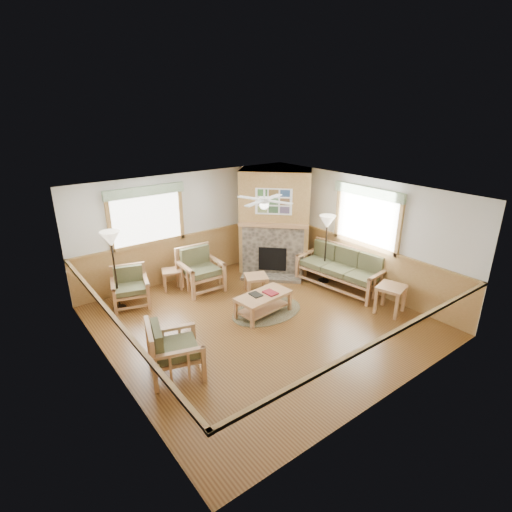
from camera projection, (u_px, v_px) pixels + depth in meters
floor at (261, 321)px, 8.36m from camera, size 6.00×6.00×0.01m
ceiling at (262, 194)px, 7.39m from camera, size 6.00×6.00×0.01m
wall_back at (189, 226)px, 10.11m from camera, size 6.00×0.02×2.70m
wall_front at (391, 324)px, 5.64m from camera, size 6.00×0.02×2.70m
wall_left at (109, 304)px, 6.19m from camera, size 0.02×6.00×2.70m
wall_right at (360, 233)px, 9.56m from camera, size 0.02×6.00×2.70m
wainscot at (261, 297)px, 8.16m from camera, size 6.00×6.00×1.10m
fireplace at (275, 221)px, 10.56m from camera, size 3.11×3.11×2.70m
window_back at (143, 185)px, 9.04m from camera, size 1.90×0.16×1.50m
window_right at (371, 186)px, 8.97m from camera, size 0.16×1.90×1.50m
ceiling_fan at (264, 191)px, 7.80m from camera, size 1.59×1.59×0.36m
sofa at (340, 269)px, 9.73m from camera, size 2.21×1.15×0.97m
armchair_back_left at (130, 288)px, 8.87m from camera, size 0.96×0.96×0.86m
armchair_back_right at (201, 270)px, 9.61m from camera, size 0.95×0.95×1.02m
armchair_left at (175, 349)px, 6.60m from camera, size 1.05×1.05×0.95m
coffee_table at (263, 304)px, 8.53m from camera, size 1.26×0.72×0.48m
end_table_chairs at (172, 279)px, 9.74m from camera, size 0.55×0.54×0.49m
end_table_sofa at (390, 299)px, 8.60m from camera, size 0.69×0.67×0.63m
footstool at (256, 284)px, 9.53m from camera, size 0.67×0.67×0.44m
braided_rug at (267, 311)px, 8.74m from camera, size 2.06×2.06×0.01m
floor_lamp_left at (115, 271)px, 8.55m from camera, size 0.49×0.49×1.80m
floor_lamp_right at (326, 249)px, 9.92m from camera, size 0.50×0.50×1.74m
book_red at (270, 292)px, 8.48m from camera, size 0.24×0.32×0.03m
book_dark at (256, 294)px, 8.40m from camera, size 0.20×0.27×0.02m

